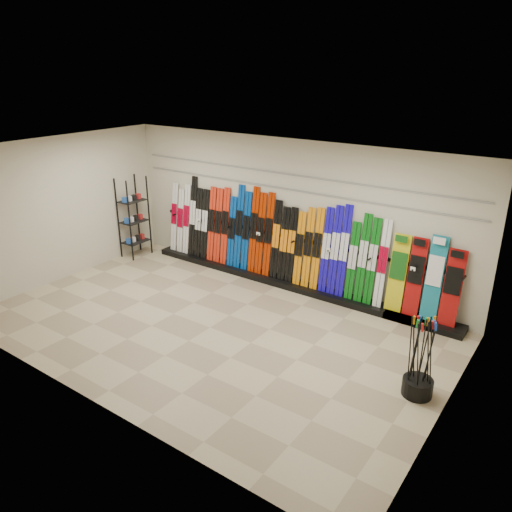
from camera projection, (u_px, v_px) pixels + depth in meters
The scene contains 13 objects.
floor at pixel (210, 327), 8.78m from camera, with size 8.00×8.00×0.00m, color gray.
back_wall at pixel (287, 213), 10.14m from camera, with size 8.00×8.00×0.00m, color beige.
left_wall at pixel (61, 209), 10.39m from camera, with size 5.00×5.00×0.00m, color beige.
right_wall at pixel (457, 314), 6.08m from camera, with size 5.00×5.00×0.00m, color beige.
ceiling at pixel (204, 157), 7.69m from camera, with size 8.00×8.00×0.00m, color silver.
ski_rack_base at pixel (289, 284), 10.37m from camera, with size 8.00×0.40×0.12m, color black.
skis at pixel (264, 236), 10.46m from camera, with size 5.38×0.27×1.83m.
snowboards at pixel (424, 279), 8.69m from camera, with size 1.27×0.23×1.52m.
accessory_rack at pixel (134, 217), 11.75m from camera, with size 0.40×0.60×1.91m, color black.
pole_bin at pixel (417, 387), 6.97m from camera, with size 0.43×0.43×0.25m, color black.
ski_poles at pixel (421, 357), 6.80m from camera, with size 0.38×0.41×1.18m.
slatwall_rail_0 at pixel (287, 189), 9.94m from camera, with size 7.60×0.02×0.03m, color gray.
slatwall_rail_1 at pixel (288, 174), 9.83m from camera, with size 7.60×0.02×0.03m, color gray.
Camera 1 is at (5.13, -5.84, 4.36)m, focal length 35.00 mm.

